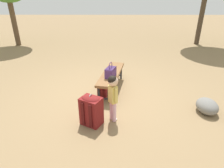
% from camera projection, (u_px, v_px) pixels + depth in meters
% --- Properties ---
extents(ground_plane, '(40.00, 40.00, 0.00)m').
position_uv_depth(ground_plane, '(103.00, 95.00, 4.62)').
color(ground_plane, '#8C704C').
rests_on(ground_plane, ground).
extents(park_bench, '(1.65, 0.70, 0.45)m').
position_uv_depth(park_bench, '(111.00, 75.00, 4.73)').
color(park_bench, brown).
rests_on(park_bench, ground).
extents(handbag, '(0.36, 0.28, 0.37)m').
position_uv_depth(handbag, '(111.00, 72.00, 4.40)').
color(handbag, '#4C2D66').
rests_on(handbag, park_bench).
extents(child_standing, '(0.22, 0.19, 0.92)m').
position_uv_depth(child_standing, '(113.00, 91.00, 3.43)').
color(child_standing, '#E5B2C6').
rests_on(child_standing, ground).
extents(backpack_large, '(0.42, 0.45, 0.62)m').
position_uv_depth(backpack_large, '(91.00, 109.00, 3.46)').
color(backpack_large, maroon).
rests_on(backpack_large, ground).
extents(backpack_small, '(0.21, 0.24, 0.35)m').
position_uv_depth(backpack_small, '(102.00, 90.00, 4.45)').
color(backpack_small, maroon).
rests_on(backpack_small, ground).
extents(trail_rock, '(0.52, 0.41, 0.29)m').
position_uv_depth(trail_rock, '(207.00, 106.00, 3.87)').
color(trail_rock, slate).
rests_on(trail_rock, ground).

